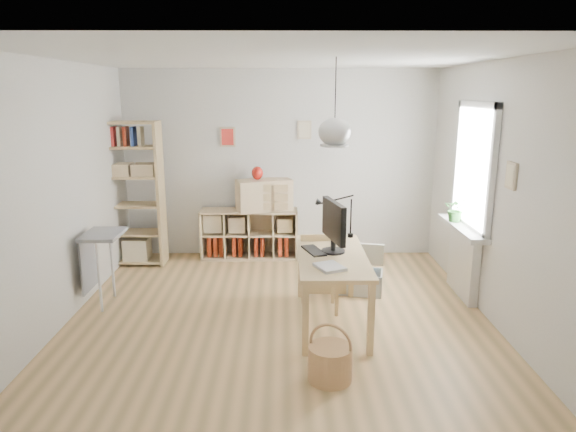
{
  "coord_description": "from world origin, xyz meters",
  "views": [
    {
      "loc": [
        0.06,
        -5.18,
        2.38
      ],
      "look_at": [
        0.1,
        0.3,
        1.05
      ],
      "focal_mm": 32.0,
      "sensor_mm": 36.0,
      "label": 1
    }
  ],
  "objects_px": {
    "monitor": "(334,224)",
    "drawer_chest": "(264,195)",
    "desk": "(332,263)",
    "chair": "(319,268)",
    "cube_shelf": "(248,237)",
    "tall_bookshelf": "(132,188)",
    "storage_chest": "(361,277)"
  },
  "relations": [
    {
      "from": "monitor",
      "to": "drawer_chest",
      "type": "distance_m",
      "value": 2.26
    },
    {
      "from": "desk",
      "to": "chair",
      "type": "distance_m",
      "value": 0.43
    },
    {
      "from": "desk",
      "to": "cube_shelf",
      "type": "distance_m",
      "value": 2.48
    },
    {
      "from": "desk",
      "to": "cube_shelf",
      "type": "height_order",
      "value": "desk"
    },
    {
      "from": "tall_bookshelf",
      "to": "monitor",
      "type": "bearing_deg",
      "value": -35.64
    },
    {
      "from": "desk",
      "to": "drawer_chest",
      "type": "height_order",
      "value": "drawer_chest"
    },
    {
      "from": "tall_bookshelf",
      "to": "monitor",
      "type": "relative_size",
      "value": 3.24
    },
    {
      "from": "desk",
      "to": "storage_chest",
      "type": "distance_m",
      "value": 1.1
    },
    {
      "from": "desk",
      "to": "tall_bookshelf",
      "type": "relative_size",
      "value": 0.75
    },
    {
      "from": "cube_shelf",
      "to": "chair",
      "type": "bearing_deg",
      "value": -63.66
    },
    {
      "from": "storage_chest",
      "to": "desk",
      "type": "bearing_deg",
      "value": -104.8
    },
    {
      "from": "cube_shelf",
      "to": "desk",
      "type": "bearing_deg",
      "value": -65.39
    },
    {
      "from": "cube_shelf",
      "to": "chair",
      "type": "xyz_separation_m",
      "value": [
        0.92,
        -1.85,
        0.17
      ]
    },
    {
      "from": "drawer_chest",
      "to": "tall_bookshelf",
      "type": "bearing_deg",
      "value": 170.25
    },
    {
      "from": "tall_bookshelf",
      "to": "drawer_chest",
      "type": "height_order",
      "value": "tall_bookshelf"
    },
    {
      "from": "desk",
      "to": "drawer_chest",
      "type": "relative_size",
      "value": 1.95
    },
    {
      "from": "desk",
      "to": "chair",
      "type": "relative_size",
      "value": 1.82
    },
    {
      "from": "chair",
      "to": "storage_chest",
      "type": "bearing_deg",
      "value": 40.64
    },
    {
      "from": "storage_chest",
      "to": "drawer_chest",
      "type": "distance_m",
      "value": 1.95
    },
    {
      "from": "cube_shelf",
      "to": "tall_bookshelf",
      "type": "relative_size",
      "value": 0.7
    },
    {
      "from": "storage_chest",
      "to": "drawer_chest",
      "type": "height_order",
      "value": "drawer_chest"
    },
    {
      "from": "tall_bookshelf",
      "to": "storage_chest",
      "type": "height_order",
      "value": "tall_bookshelf"
    },
    {
      "from": "tall_bookshelf",
      "to": "monitor",
      "type": "height_order",
      "value": "tall_bookshelf"
    },
    {
      "from": "tall_bookshelf",
      "to": "desk",
      "type": "bearing_deg",
      "value": -37.01
    },
    {
      "from": "drawer_chest",
      "to": "chair",
      "type": "bearing_deg",
      "value": -86.89
    },
    {
      "from": "storage_chest",
      "to": "cube_shelf",
      "type": "bearing_deg",
      "value": 149.89
    },
    {
      "from": "cube_shelf",
      "to": "storage_chest",
      "type": "height_order",
      "value": "cube_shelf"
    },
    {
      "from": "chair",
      "to": "storage_chest",
      "type": "height_order",
      "value": "chair"
    },
    {
      "from": "chair",
      "to": "monitor",
      "type": "bearing_deg",
      "value": -69.18
    },
    {
      "from": "desk",
      "to": "drawer_chest",
      "type": "bearing_deg",
      "value": 109.59
    },
    {
      "from": "storage_chest",
      "to": "monitor",
      "type": "height_order",
      "value": "monitor"
    },
    {
      "from": "cube_shelf",
      "to": "drawer_chest",
      "type": "distance_m",
      "value": 0.69
    }
  ]
}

